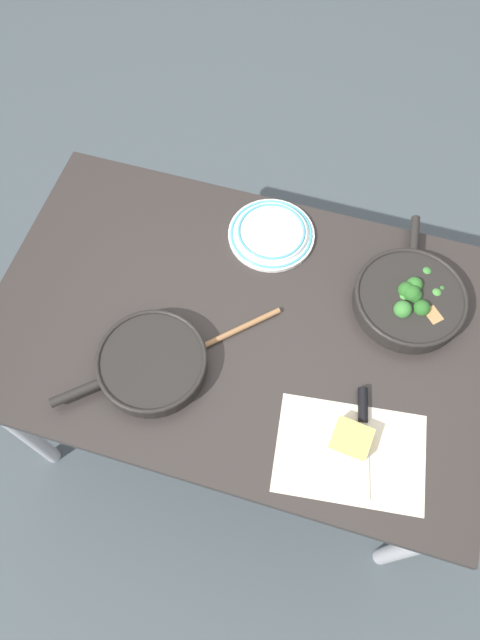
{
  "coord_description": "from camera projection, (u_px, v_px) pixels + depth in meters",
  "views": [
    {
      "loc": [
        -0.19,
        0.63,
        2.08
      ],
      "look_at": [
        0.0,
        0.0,
        0.76
      ],
      "focal_mm": 32.0,
      "sensor_mm": 36.0,
      "label": 1
    }
  ],
  "objects": [
    {
      "name": "cheese_block",
      "position": [
        352.0,
        439.0,
        1.34
      ],
      "size": [
        0.1,
        0.08,
        0.04
      ],
      "color": "#E0C15B",
      "rests_on": "dining_table_red"
    },
    {
      "name": "dining_table_red",
      "position": [
        240.0,
        336.0,
        1.57
      ],
      "size": [
        1.32,
        0.84,
        0.74
      ],
      "color": "#2D2826",
      "rests_on": "ground_plane"
    },
    {
      "name": "dinner_plate_stack",
      "position": [
        271.0,
        233.0,
        1.61
      ],
      "size": [
        0.24,
        0.24,
        0.03
      ],
      "color": "white",
      "rests_on": "dining_table_red"
    },
    {
      "name": "skillet_eggs",
      "position": [
        151.0,
        363.0,
        1.42
      ],
      "size": [
        0.34,
        0.32,
        0.05
      ],
      "rotation": [
        0.0,
        0.0,
        0.72
      ],
      "color": "black",
      "rests_on": "dining_table_red"
    },
    {
      "name": "grater_knife",
      "position": [
        363.0,
        425.0,
        1.36
      ],
      "size": [
        0.08,
        0.26,
        0.02
      ],
      "rotation": [
        0.0,
        0.0,
        1.78
      ],
      "color": "silver",
      "rests_on": "dining_table_red"
    },
    {
      "name": "parchment_sheet",
      "position": [
        350.0,
        453.0,
        1.34
      ],
      "size": [
        0.38,
        0.28,
        0.0
      ],
      "color": "beige",
      "rests_on": "dining_table_red"
    },
    {
      "name": "skillet_broccoli",
      "position": [
        410.0,
        298.0,
        1.49
      ],
      "size": [
        0.29,
        0.41,
        0.08
      ],
      "rotation": [
        0.0,
        0.0,
        4.81
      ],
      "color": "black",
      "rests_on": "dining_table_red"
    },
    {
      "name": "ground_plane",
      "position": [
        240.0,
        409.0,
        2.16
      ],
      "size": [
        14.0,
        14.0,
        0.0
      ],
      "primitive_type": "plane",
      "color": "#424C51"
    },
    {
      "name": "wooden_spoon",
      "position": [
        205.0,
        345.0,
        1.46
      ],
      "size": [
        0.27,
        0.26,
        0.02
      ],
      "rotation": [
        0.0,
        0.0,
        0.77
      ],
      "color": "#996B42",
      "rests_on": "dining_table_red"
    }
  ]
}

